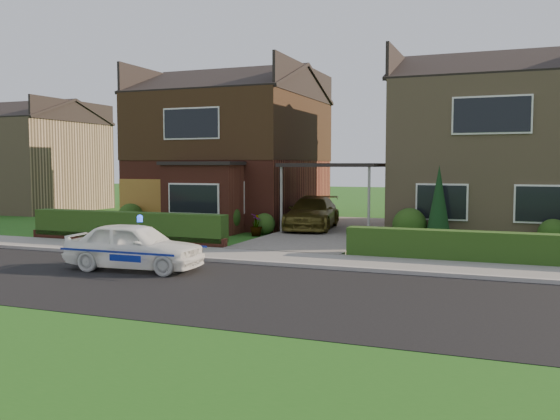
% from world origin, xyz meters
% --- Properties ---
extents(ground, '(120.00, 120.00, 0.00)m').
position_xyz_m(ground, '(0.00, 0.00, 0.00)').
color(ground, '#1E5316').
rests_on(ground, ground).
extents(road, '(60.00, 6.00, 0.02)m').
position_xyz_m(road, '(0.00, 0.00, 0.00)').
color(road, black).
rests_on(road, ground).
extents(kerb, '(60.00, 0.16, 0.12)m').
position_xyz_m(kerb, '(0.00, 3.05, 0.06)').
color(kerb, '#9E9993').
rests_on(kerb, ground).
extents(sidewalk, '(60.00, 2.00, 0.10)m').
position_xyz_m(sidewalk, '(0.00, 4.10, 0.05)').
color(sidewalk, slate).
rests_on(sidewalk, ground).
extents(grass_verge, '(60.00, 4.00, 0.01)m').
position_xyz_m(grass_verge, '(0.00, -5.00, 0.00)').
color(grass_verge, '#1E5316').
rests_on(grass_verge, ground).
extents(driveway, '(3.80, 12.00, 0.12)m').
position_xyz_m(driveway, '(0.00, 11.00, 0.06)').
color(driveway, '#666059').
rests_on(driveway, ground).
extents(house_left, '(7.50, 9.53, 7.25)m').
position_xyz_m(house_left, '(-5.78, 13.90, 3.81)').
color(house_left, brown).
rests_on(house_left, ground).
extents(house_right, '(7.50, 8.06, 7.25)m').
position_xyz_m(house_right, '(5.80, 13.99, 3.66)').
color(house_right, '#937B5A').
rests_on(house_right, ground).
extents(carport_link, '(3.80, 3.00, 2.77)m').
position_xyz_m(carport_link, '(0.00, 10.95, 2.66)').
color(carport_link, black).
rests_on(carport_link, ground).
extents(garage_door, '(2.20, 0.10, 2.10)m').
position_xyz_m(garage_door, '(-8.25, 9.96, 1.05)').
color(garage_door, '#975C20').
rests_on(garage_door, ground).
extents(dwarf_wall, '(7.70, 0.25, 0.36)m').
position_xyz_m(dwarf_wall, '(-5.80, 5.30, 0.18)').
color(dwarf_wall, brown).
rests_on(dwarf_wall, ground).
extents(hedge_left, '(7.50, 0.55, 0.90)m').
position_xyz_m(hedge_left, '(-5.80, 5.45, 0.00)').
color(hedge_left, '#193511').
rests_on(hedge_left, ground).
extents(hedge_right, '(7.50, 0.55, 0.80)m').
position_xyz_m(hedge_right, '(5.80, 5.35, 0.00)').
color(hedge_right, '#193511').
rests_on(hedge_right, ground).
extents(shrub_left_far, '(1.08, 1.08, 1.08)m').
position_xyz_m(shrub_left_far, '(-8.50, 9.50, 0.54)').
color(shrub_left_far, '#193511').
rests_on(shrub_left_far, ground).
extents(shrub_left_mid, '(1.32, 1.32, 1.32)m').
position_xyz_m(shrub_left_mid, '(-4.00, 9.30, 0.66)').
color(shrub_left_mid, '#193511').
rests_on(shrub_left_mid, ground).
extents(shrub_left_near, '(0.84, 0.84, 0.84)m').
position_xyz_m(shrub_left_near, '(-2.40, 9.60, 0.42)').
color(shrub_left_near, '#193511').
rests_on(shrub_left_near, ground).
extents(shrub_right_near, '(1.20, 1.20, 1.20)m').
position_xyz_m(shrub_right_near, '(3.20, 9.40, 0.60)').
color(shrub_right_near, '#193511').
rests_on(shrub_right_near, ground).
extents(shrub_right_mid, '(0.96, 0.96, 0.96)m').
position_xyz_m(shrub_right_mid, '(7.80, 9.50, 0.48)').
color(shrub_right_mid, '#193511').
rests_on(shrub_right_mid, ground).
extents(conifer_a, '(0.90, 0.90, 2.60)m').
position_xyz_m(conifer_a, '(4.20, 9.20, 1.30)').
color(conifer_a, black).
rests_on(conifer_a, ground).
extents(neighbour_left, '(6.50, 7.00, 5.20)m').
position_xyz_m(neighbour_left, '(-20.00, 16.00, 2.60)').
color(neighbour_left, '#937B5A').
rests_on(neighbour_left, ground).
extents(police_car, '(3.31, 3.70, 1.39)m').
position_xyz_m(police_car, '(-2.53, 1.20, 0.61)').
color(police_car, white).
rests_on(police_car, ground).
extents(driveway_car, '(2.36, 4.60, 1.28)m').
position_xyz_m(driveway_car, '(-1.00, 11.29, 0.76)').
color(driveway_car, brown).
rests_on(driveway_car, driveway).
extents(potted_plant_a, '(0.49, 0.38, 0.85)m').
position_xyz_m(potted_plant_a, '(-6.20, 6.00, 0.42)').
color(potted_plant_a, gray).
rests_on(potted_plant_a, ground).
extents(potted_plant_b, '(0.55, 0.53, 0.78)m').
position_xyz_m(potted_plant_b, '(-3.55, 7.94, 0.39)').
color(potted_plant_b, gray).
rests_on(potted_plant_b, ground).
extents(potted_plant_c, '(0.57, 0.57, 0.84)m').
position_xyz_m(potted_plant_c, '(-2.50, 9.00, 0.42)').
color(potted_plant_c, gray).
rests_on(potted_plant_c, ground).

